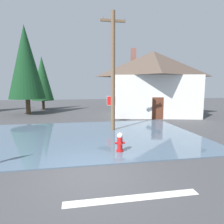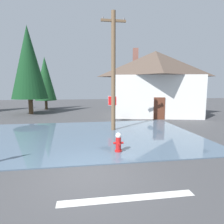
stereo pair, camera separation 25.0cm
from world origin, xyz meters
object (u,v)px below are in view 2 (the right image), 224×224
fire_hydrant (118,143)px  pine_tree_mid_left (28,63)px  house (155,82)px  utility_pole (113,70)px  stop_sign_far (112,104)px  pine_tree_short_left (45,79)px

fire_hydrant → pine_tree_mid_left: (-7.15, 13.69, 5.04)m
house → utility_pole: bearing=-128.4°
fire_hydrant → house: size_ratio=0.09×
utility_pole → stop_sign_far: (0.38, 2.90, -2.45)m
utility_pole → stop_sign_far: bearing=82.5°
fire_hydrant → pine_tree_short_left: (-6.27, 17.78, 3.54)m
stop_sign_far → house: size_ratio=0.21×
utility_pole → pine_tree_short_left: utility_pole is taller
utility_pole → house: bearing=51.6°
pine_tree_mid_left → stop_sign_far: bearing=-38.9°
fire_hydrant → house: (6.05, 11.36, 3.00)m
fire_hydrant → stop_sign_far: stop_sign_far is taller
house → pine_tree_short_left: bearing=152.5°
stop_sign_far → pine_tree_short_left: size_ratio=0.32×
house → pine_tree_mid_left: pine_tree_mid_left is taller
house → pine_tree_short_left: size_ratio=1.51×
fire_hydrant → stop_sign_far: bearing=83.3°
pine_tree_short_left → utility_pole: bearing=-63.4°
pine_tree_mid_left → house: bearing=-10.0°
fire_hydrant → utility_pole: bearing=83.8°
utility_pole → pine_tree_mid_left: bearing=129.1°
stop_sign_far → pine_tree_short_left: pine_tree_short_left is taller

